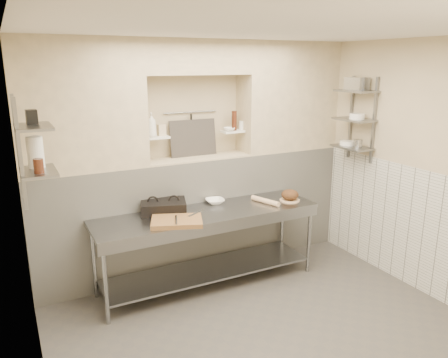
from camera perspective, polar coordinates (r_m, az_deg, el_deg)
floor at (r=4.51m, az=6.27°, el=-20.11°), size 4.00×3.90×0.10m
ceiling at (r=3.71m, az=7.61°, el=19.66°), size 4.00×3.90×0.10m
wall_left at (r=3.26m, az=-24.87°, el=-6.93°), size 0.10×3.90×2.80m
wall_right at (r=5.27m, az=25.75°, el=0.98°), size 0.10×3.90×2.80m
wall_back at (r=5.59m, az=-4.61°, el=3.17°), size 4.00×0.10×2.80m
backwall_lower at (r=5.55m, az=-3.47°, el=-4.39°), size 4.00×0.40×1.40m
alcove_sill at (r=5.36m, az=-3.59°, el=2.79°), size 1.30×0.40×0.02m
backwall_pillar_left at (r=4.88m, az=-18.29°, el=9.08°), size 1.35×0.40×1.40m
backwall_pillar_right at (r=5.91m, az=8.36°, el=10.56°), size 1.35×0.40×1.40m
backwall_header at (r=5.24m, az=-3.80°, el=15.62°), size 1.30×0.40×0.40m
wainscot_left at (r=3.57m, az=-22.59°, el=-17.33°), size 0.02×3.90×1.40m
wainscot_right at (r=5.42m, az=24.53°, el=-6.29°), size 0.02×3.90×1.40m
alcove_shelf_left at (r=5.13m, az=-8.78°, el=5.39°), size 0.28×0.16×0.02m
alcove_shelf_right at (r=5.52m, az=1.15°, el=6.24°), size 0.28×0.16×0.02m
utensil_rail at (r=5.43m, az=-4.41°, el=8.71°), size 0.70×0.02×0.02m
hanging_steel at (r=5.43m, az=-4.29°, el=6.90°), size 0.02×0.02×0.30m
splash_panel at (r=5.41m, az=-4.05°, el=5.37°), size 0.60×0.08×0.45m
shelf_rail_left_a at (r=4.37m, az=-25.32°, el=3.80°), size 0.03×0.03×0.95m
shelf_rail_left_b at (r=3.98m, az=-25.06°, el=2.85°), size 0.03×0.03×0.95m
wall_shelf_left_lower at (r=4.22m, az=-23.08°, el=0.90°), size 0.30×0.50×0.02m
wall_shelf_left_upper at (r=4.15m, az=-23.64°, el=6.26°), size 0.30×0.50×0.03m
shelf_rail_right_a at (r=5.96m, az=16.24°, el=7.75°), size 0.03×0.03×1.05m
shelf_rail_right_b at (r=5.68m, az=19.00°, el=7.20°), size 0.03×0.03×1.05m
wall_shelf_right_lower at (r=5.77m, az=16.36°, el=4.01°), size 0.30×0.50×0.02m
wall_shelf_right_mid at (r=5.72m, az=16.61°, el=7.45°), size 0.30×0.50×0.02m
wall_shelf_right_upper at (r=5.69m, az=16.88°, el=10.94°), size 0.30×0.50×0.03m
prep_table at (r=5.04m, az=-2.08°, el=-7.12°), size 2.60×0.70×0.90m
panini_press at (r=4.97m, az=-7.90°, el=-3.61°), size 0.58×0.49×0.13m
cutting_board at (r=4.63m, az=-6.19°, el=-5.51°), size 0.63×0.53×0.05m
knife_blade at (r=4.78m, az=-3.67°, el=-4.47°), size 0.25×0.16×0.01m
tongs at (r=4.58m, az=-6.26°, el=-5.34°), size 0.10×0.23×0.02m
mixing_bowl at (r=5.24m, az=-1.18°, el=-2.93°), size 0.26×0.26×0.05m
rolling_pin at (r=5.27m, az=5.41°, el=-2.86°), size 0.19×0.40×0.06m
bread_board at (r=5.41m, az=8.58°, el=-2.74°), size 0.24×0.24×0.01m
bread_loaf at (r=5.39m, az=8.60°, el=-2.03°), size 0.21×0.21×0.13m
bottle_soap at (r=5.05m, az=-9.45°, el=6.96°), size 0.13×0.14×0.28m
jar_alcove at (r=5.17m, az=-8.18°, el=6.36°), size 0.09×0.09×0.13m
bowl_alcove at (r=5.46m, az=0.68°, el=6.51°), size 0.16×0.16×0.04m
condiment_a at (r=5.54m, az=1.34°, el=7.65°), size 0.07×0.07×0.24m
condiment_b at (r=5.50m, az=1.36°, el=7.56°), size 0.06×0.06×0.23m
condiment_c at (r=5.60m, az=2.27°, el=7.03°), size 0.06×0.06×0.11m
jug_left at (r=4.30m, az=-23.41°, el=3.23°), size 0.14×0.14×0.29m
jar_left at (r=4.09m, az=-23.05°, el=1.58°), size 0.08×0.08×0.13m
box_left_upper at (r=4.21m, az=-23.82°, el=7.42°), size 0.10×0.10×0.13m
bowl_right at (r=5.83m, az=15.76°, el=4.55°), size 0.18×0.18×0.05m
canister_right at (r=5.69m, az=17.12°, el=4.45°), size 0.10×0.10×0.10m
bowl_right_mid at (r=5.68m, az=16.98°, el=7.85°), size 0.19×0.19×0.07m
basket_right at (r=5.68m, az=16.96°, el=11.82°), size 0.23×0.27×0.15m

